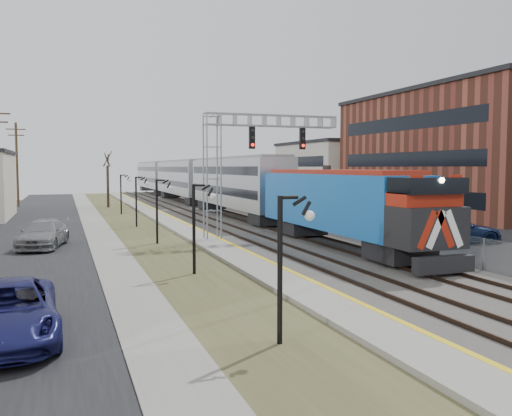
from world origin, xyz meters
name	(u,v)px	position (x,y,z in m)	size (l,w,h in m)	color
street_west	(32,236)	(-11.50, 35.00, 0.02)	(7.00, 120.00, 0.04)	black
sidewalk	(99,233)	(-7.00, 35.00, 0.04)	(2.00, 120.00, 0.08)	gray
grass_median	(142,231)	(-4.00, 35.00, 0.03)	(4.00, 120.00, 0.06)	#404927
platform	(182,229)	(-1.00, 35.00, 0.12)	(2.00, 120.00, 0.24)	gray
ballast_bed	(245,226)	(4.00, 35.00, 0.10)	(8.00, 120.00, 0.20)	#595651
parking_lot	(378,222)	(16.00, 35.00, 0.02)	(16.00, 120.00, 0.04)	black
platform_edge	(194,227)	(-0.12, 35.00, 0.24)	(0.24, 120.00, 0.01)	gold
track_near	(220,225)	(2.00, 35.00, 0.28)	(1.58, 120.00, 0.15)	#2D2119
track_far	(263,224)	(5.50, 35.00, 0.28)	(1.58, 120.00, 0.15)	#2D2119
train	(197,183)	(5.50, 57.72, 2.92)	(3.00, 85.85, 5.33)	blue
signal_gantry	(238,154)	(1.22, 27.99, 5.59)	(9.00, 1.07, 8.15)	gray
lampposts	(192,229)	(-4.00, 18.29, 2.00)	(0.14, 62.14, 4.00)	black
fence	(294,216)	(8.20, 35.00, 0.80)	(0.04, 120.00, 1.60)	gray
bare_trees	(17,195)	(-12.66, 38.91, 2.70)	(12.30, 42.30, 5.95)	#382D23
car_lot_d	(456,230)	(13.74, 22.46, 0.80)	(2.25, 5.53, 1.60)	navy
car_lot_e	(319,213)	(11.51, 37.15, 0.79)	(1.86, 4.62, 1.58)	gray
car_lot_f	(324,214)	(11.71, 36.55, 0.76)	(1.61, 4.62, 1.52)	#0C3E1E
car_street_a	(6,314)	(-10.86, 10.72, 0.79)	(2.64, 5.72, 1.59)	#181954
car_street_b	(43,235)	(-10.53, 28.82, 0.79)	(2.21, 5.43, 1.58)	gray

